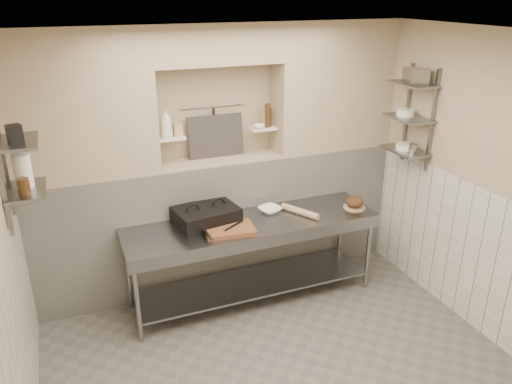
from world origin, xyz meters
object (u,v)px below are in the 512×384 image
mixing_bowl (270,210)px  jug_left (23,171)px  panini_press (206,215)px  bread_loaf (355,202)px  rolling_pin (300,211)px  bowl_alcove (259,127)px  cutting_board (229,229)px  bottle_soap (166,123)px  prep_table (253,245)px

mixing_bowl → jug_left: (-2.25, -0.25, 0.82)m
panini_press → bread_loaf: 1.60m
rolling_pin → jug_left: bearing=-178.1°
bowl_alcove → jug_left: 2.37m
panini_press → jug_left: bearing=180.0°
bowl_alcove → cutting_board: bearing=-131.8°
jug_left → bowl_alcove: bearing=15.4°
bread_loaf → bowl_alcove: bearing=144.5°
cutting_board → jug_left: bearing=179.5°
cutting_board → rolling_pin: size_ratio=1.06×
panini_press → bottle_soap: (-0.26, 0.39, 0.88)m
cutting_board → panini_press: bearing=119.9°
cutting_board → bottle_soap: bearing=122.0°
rolling_pin → cutting_board: bearing=-173.3°
rolling_pin → bowl_alcove: bowl_alcove is taller
cutting_board → rolling_pin: rolling_pin is taller
panini_press → jug_left: size_ratio=2.41×
bottle_soap → jug_left: bearing=-153.7°
panini_press → mixing_bowl: bearing=-9.4°
bread_loaf → bottle_soap: bottle_soap is taller
bread_loaf → bottle_soap: size_ratio=0.63×
cutting_board → prep_table: bearing=20.0°
bread_loaf → bowl_alcove: bowl_alcove is taller
bread_loaf → bottle_soap: bearing=161.2°
mixing_bowl → panini_press: bearing=179.7°
cutting_board → mixing_bowl: size_ratio=2.07×
prep_table → rolling_pin: (0.53, -0.01, 0.29)m
mixing_bowl → bread_loaf: (0.89, -0.23, 0.04)m
prep_table → cutting_board: 0.41m
bowl_alcove → jug_left: jug_left is taller
rolling_pin → bread_loaf: (0.62, -0.07, 0.04)m
prep_table → panini_press: (-0.44, 0.16, 0.34)m
panini_press → mixing_bowl: panini_press is taller
panini_press → rolling_pin: bearing=-19.0°
bottle_soap → bowl_alcove: bottle_soap is taller
bread_loaf → bowl_alcove: (-0.86, 0.61, 0.76)m
prep_table → panini_press: 0.58m
prep_table → panini_press: size_ratio=3.89×
prep_table → bottle_soap: (-0.70, 0.55, 1.22)m
bowl_alcove → panini_press: bearing=-152.5°
mixing_bowl → bowl_alcove: (0.03, 0.38, 0.80)m
mixing_bowl → bottle_soap: size_ratio=0.77×
rolling_pin → bottle_soap: bearing=155.4°
bread_loaf → bottle_soap: (-1.84, 0.63, 0.89)m
cutting_board → rolling_pin: (0.82, 0.10, 0.01)m
prep_table → bottle_soap: 1.51m
cutting_board → jug_left: jug_left is taller
prep_table → mixing_bowl: bearing=31.2°
mixing_bowl → bread_loaf: bread_loaf is taller
bread_loaf → panini_press: bearing=171.5°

